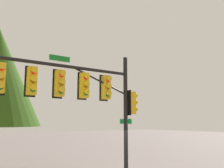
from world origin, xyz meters
The scene contains 1 object.
signal_pole_assembly centered at (2.32, -0.06, 4.18)m, with size 6.95×0.94×6.07m.
Camera 1 is at (7.71, 9.33, 2.92)m, focal length 40.07 mm.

